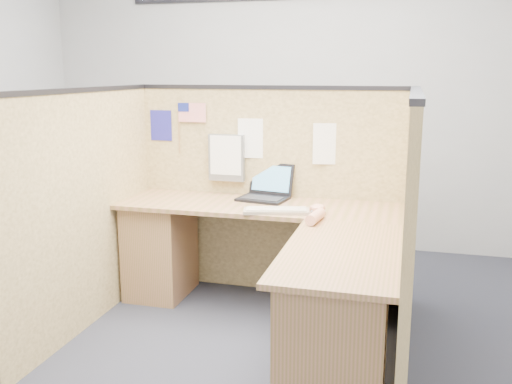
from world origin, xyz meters
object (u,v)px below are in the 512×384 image
(laptop, at_px, (265,190))
(keyboard, at_px, (276,211))
(l_desk, at_px, (271,272))
(mouse, at_px, (318,211))

(laptop, xyz_separation_m, keyboard, (0.18, -0.40, -0.05))
(l_desk, height_order, mouse, mouse)
(keyboard, distance_m, mouse, 0.27)
(mouse, bearing_deg, laptop, 140.19)
(laptop, distance_m, mouse, 0.58)
(laptop, bearing_deg, mouse, -30.02)
(laptop, relative_size, keyboard, 0.83)
(l_desk, distance_m, laptop, 0.74)
(l_desk, relative_size, laptop, 5.26)
(l_desk, xyz_separation_m, keyboard, (-0.01, 0.19, 0.35))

